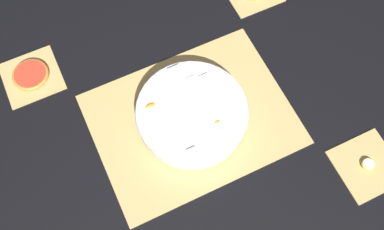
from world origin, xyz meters
TOP-DOWN VIEW (x-y plane):
  - ground_plane at (0.00, 0.00)m, footprint 6.00×6.00m
  - bamboo_mat_center at (-0.00, 0.00)m, footprint 0.49×0.38m
  - coaster_mat_near_right at (0.33, -0.29)m, footprint 0.15×0.15m
  - coaster_mat_far_left at (-0.33, 0.29)m, footprint 0.15×0.15m
  - fruit_salad_bowl at (-0.00, 0.00)m, footprint 0.28×0.28m
  - banana_coin_single at (0.33, -0.29)m, footprint 0.03×0.03m
  - grapefruit_slice at (-0.33, 0.29)m, footprint 0.10×0.10m

SIDE VIEW (x-z plane):
  - ground_plane at x=0.00m, z-range 0.00..0.00m
  - coaster_mat_near_right at x=0.33m, z-range 0.00..0.01m
  - coaster_mat_far_left at x=-0.33m, z-range 0.00..0.01m
  - bamboo_mat_center at x=0.00m, z-range 0.00..0.01m
  - banana_coin_single at x=0.33m, z-range 0.01..0.01m
  - grapefruit_slice at x=-0.33m, z-range 0.01..0.02m
  - fruit_salad_bowl at x=0.00m, z-range 0.01..0.07m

